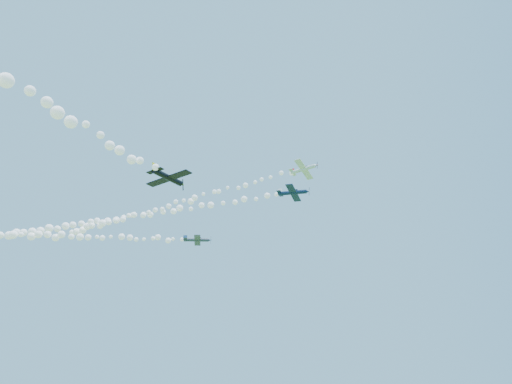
% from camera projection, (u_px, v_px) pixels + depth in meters
% --- Properties ---
extents(plane_white, '(6.24, 6.45, 1.98)m').
position_uv_depth(plane_white, '(304.00, 169.00, 87.32)').
color(plane_white, silver).
extents(smoke_trail_white, '(68.20, 21.33, 2.72)m').
position_uv_depth(smoke_trail_white, '(165.00, 207.00, 104.38)').
color(smoke_trail_white, white).
extents(plane_navy, '(7.87, 8.33, 2.90)m').
position_uv_depth(plane_navy, '(293.00, 193.00, 99.01)').
color(plane_navy, '#0D1D3D').
extents(smoke_trail_navy, '(84.12, 9.96, 3.07)m').
position_uv_depth(smoke_trail_navy, '(129.00, 217.00, 112.36)').
color(smoke_trail_navy, white).
extents(plane_grey, '(6.62, 7.01, 1.89)m').
position_uv_depth(plane_grey, '(197.00, 240.00, 100.25)').
color(plane_grey, '#343D4C').
extents(smoke_trail_grey, '(58.27, 23.72, 3.06)m').
position_uv_depth(smoke_trail_grey, '(50.00, 236.00, 96.73)').
color(smoke_trail_grey, white).
extents(plane_black, '(8.64, 8.15, 2.23)m').
position_uv_depth(plane_black, '(169.00, 178.00, 71.76)').
color(plane_black, black).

